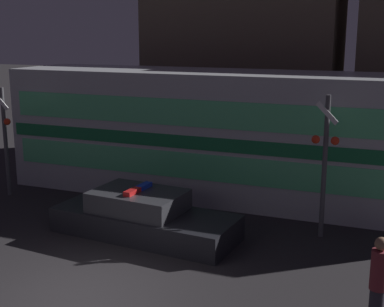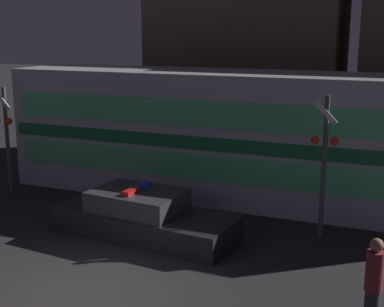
{
  "view_description": "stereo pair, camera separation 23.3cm",
  "coord_description": "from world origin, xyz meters",
  "px_view_note": "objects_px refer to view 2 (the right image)",
  "views": [
    {
      "loc": [
        5.77,
        -8.29,
        5.29
      ],
      "look_at": [
        0.24,
        5.66,
        1.81
      ],
      "focal_mm": 50.0,
      "sensor_mm": 36.0,
      "label": 1
    },
    {
      "loc": [
        5.98,
        -8.2,
        5.29
      ],
      "look_at": [
        0.24,
        5.66,
        1.81
      ],
      "focal_mm": 50.0,
      "sensor_mm": 36.0,
      "label": 2
    }
  ],
  "objects_px": {
    "pedestrian": "(373,287)",
    "crossing_signal_near": "(324,160)",
    "train": "(231,135)",
    "police_car": "(143,217)"
  },
  "relations": [
    {
      "from": "pedestrian",
      "to": "crossing_signal_near",
      "type": "height_order",
      "value": "crossing_signal_near"
    },
    {
      "from": "train",
      "to": "pedestrian",
      "type": "bearing_deg",
      "value": -54.53
    },
    {
      "from": "police_car",
      "to": "crossing_signal_near",
      "type": "distance_m",
      "value": 4.91
    },
    {
      "from": "pedestrian",
      "to": "train",
      "type": "bearing_deg",
      "value": 125.47
    },
    {
      "from": "pedestrian",
      "to": "crossing_signal_near",
      "type": "relative_size",
      "value": 0.49
    },
    {
      "from": "crossing_signal_near",
      "to": "pedestrian",
      "type": "bearing_deg",
      "value": -69.82
    },
    {
      "from": "train",
      "to": "pedestrian",
      "type": "xyz_separation_m",
      "value": [
        4.9,
        -6.88,
        -1.07
      ]
    },
    {
      "from": "train",
      "to": "crossing_signal_near",
      "type": "bearing_deg",
      "value": -37.78
    },
    {
      "from": "pedestrian",
      "to": "crossing_signal_near",
      "type": "distance_m",
      "value": 4.73
    },
    {
      "from": "train",
      "to": "pedestrian",
      "type": "distance_m",
      "value": 8.51
    }
  ]
}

